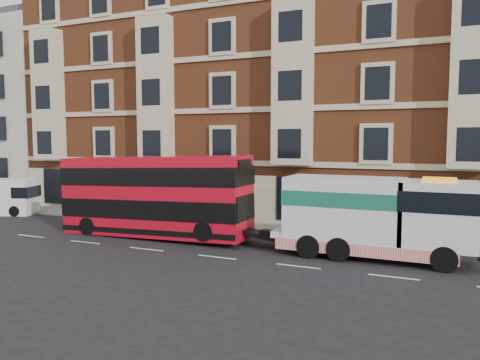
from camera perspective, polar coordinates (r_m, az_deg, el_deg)
name	(u,v)px	position (r m, az deg, el deg)	size (l,w,h in m)	color
ground	(217,257)	(22.46, -2.83, -9.38)	(120.00, 120.00, 0.00)	black
sidewalk	(271,228)	(29.18, 3.80, -5.87)	(90.00, 3.00, 0.15)	slate
victorian_terrace	(313,79)	(35.95, 8.84, 12.12)	(45.00, 12.00, 20.40)	brown
cream_block	(8,111)	(52.02, -26.39, 7.53)	(16.00, 10.00, 16.80)	beige
lamp_post_west	(176,184)	(30.24, -7.78, -0.55)	(0.35, 0.15, 4.35)	black
double_decker_bus	(154,195)	(27.04, -10.45, -1.77)	(11.32, 2.60, 4.58)	red
tow_truck	(371,216)	(22.69, 15.73, -4.24)	(9.07, 2.68, 3.78)	silver
box_van	(1,197)	(39.13, -27.15, -1.84)	(5.42, 3.54, 2.62)	white
pedestrian	(121,205)	(33.44, -14.27, -3.02)	(0.62, 0.41, 1.70)	black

